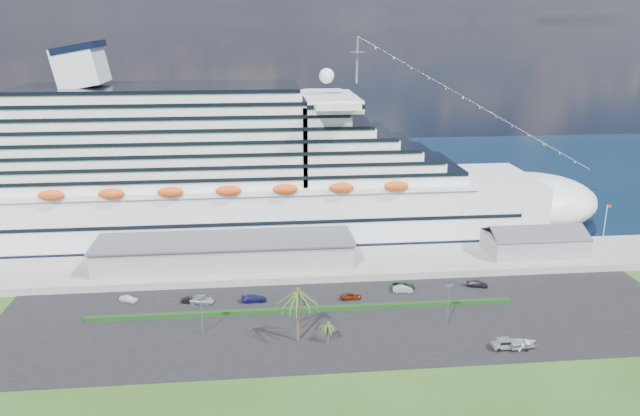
{
  "coord_description": "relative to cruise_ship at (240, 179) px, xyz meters",
  "views": [
    {
      "loc": [
        -16.57,
        -100.99,
        57.81
      ],
      "look_at": [
        -3.21,
        30.0,
        18.18
      ],
      "focal_mm": 35.0,
      "sensor_mm": 36.0,
      "label": 1
    }
  ],
  "objects": [
    {
      "name": "parked_car_4",
      "position": [
        24.1,
        -43.05,
        -15.82
      ],
      "size": [
        4.54,
        2.05,
        1.51
      ],
      "primitive_type": "imported",
      "rotation": [
        0.0,
        0.0,
        1.63
      ],
      "color": "#64240D",
      "rests_on": "asphalt_lot"
    },
    {
      "name": "hedge",
      "position": [
        13.53,
        -48.0,
        -16.12
      ],
      "size": [
        88.0,
        1.1,
        0.9
      ],
      "primitive_type": "cube",
      "color": "black",
      "rests_on": "asphalt_lot"
    },
    {
      "name": "parked_car_1",
      "position": [
        -10.18,
        -41.26,
        -15.94
      ],
      "size": [
        3.84,
        1.34,
        1.26
      ],
      "primitive_type": "imported",
      "rotation": [
        0.0,
        0.0,
        1.57
      ],
      "color": "black",
      "rests_on": "asphalt_lot"
    },
    {
      "name": "lamp_post_right",
      "position": [
        41.53,
        -56.0,
        -11.35
      ],
      "size": [
        1.6,
        0.35,
        8.27
      ],
      "color": "gray",
      "rests_on": "asphalt_lot"
    },
    {
      "name": "port_shed",
      "position": [
        73.53,
        -24.0,
        -12.3
      ],
      "size": [
        24.0,
        12.31,
        7.37
      ],
      "color": "gray",
      "rests_on": "wharf"
    },
    {
      "name": "cruise_ship",
      "position": [
        0.0,
        0.0,
        0.0
      ],
      "size": [
        191.0,
        38.0,
        54.0
      ],
      "color": "silver",
      "rests_on": "ground"
    },
    {
      "name": "asphalt_lot",
      "position": [
        21.53,
        -53.0,
        -16.63
      ],
      "size": [
        140.0,
        38.0,
        0.12
      ],
      "primitive_type": "cube",
      "color": "black",
      "rests_on": "ground"
    },
    {
      "name": "ground",
      "position": [
        21.53,
        -64.0,
        -16.69
      ],
      "size": [
        420.0,
        420.0,
        0.0
      ],
      "primitive_type": "plane",
      "color": "#294717",
      "rests_on": "ground"
    },
    {
      "name": "parked_car_0",
      "position": [
        -23.46,
        -39.4,
        -15.9
      ],
      "size": [
        4.27,
        2.92,
        1.35
      ],
      "primitive_type": "imported",
      "rotation": [
        0.0,
        0.0,
        1.2
      ],
      "color": "white",
      "rests_on": "asphalt_lot"
    },
    {
      "name": "lamp_post_left",
      "position": [
        -6.47,
        -56.0,
        -11.35
      ],
      "size": [
        1.6,
        0.35,
        8.27
      ],
      "color": "gray",
      "rests_on": "asphalt_lot"
    },
    {
      "name": "parked_car_7",
      "position": [
        53.51,
        -39.41,
        -15.88
      ],
      "size": [
        5.18,
        3.36,
        1.39
      ],
      "primitive_type": "imported",
      "rotation": [
        0.0,
        0.0,
        1.25
      ],
      "color": "black",
      "rests_on": "asphalt_lot"
    },
    {
      "name": "parked_car_3",
      "position": [
        3.3,
        -42.13,
        -15.81
      ],
      "size": [
        5.36,
        2.29,
        1.54
      ],
      "primitive_type": "imported",
      "rotation": [
        0.0,
        0.0,
        1.6
      ],
      "color": "#171A52",
      "rests_on": "asphalt_lot"
    },
    {
      "name": "pickup_truck",
      "position": [
        49.36,
        -67.03,
        -15.49
      ],
      "size": [
        5.65,
        2.26,
        1.98
      ],
      "color": "black",
      "rests_on": "asphalt_lot"
    },
    {
      "name": "wharf",
      "position": [
        21.53,
        -24.0,
        -15.79
      ],
      "size": [
        240.0,
        20.0,
        1.8
      ],
      "primitive_type": "cube",
      "color": "gray",
      "rests_on": "ground"
    },
    {
      "name": "water",
      "position": [
        21.53,
        66.0,
        -16.68
      ],
      "size": [
        420.0,
        160.0,
        0.02
      ],
      "primitive_type": "cube",
      "color": "black",
      "rests_on": "ground"
    },
    {
      "name": "parked_car_5",
      "position": [
        36.13,
        -40.55,
        -15.85
      ],
      "size": [
        4.54,
        1.99,
        1.45
      ],
      "primitive_type": "imported",
      "rotation": [
        0.0,
        0.0,
        1.47
      ],
      "color": "#AAACB1",
      "rests_on": "asphalt_lot"
    },
    {
      "name": "boat_trailer",
      "position": [
        52.14,
        -67.42,
        -15.37
      ],
      "size": [
        6.54,
        4.75,
        1.82
      ],
      "color": "gray",
      "rests_on": "asphalt_lot"
    },
    {
      "name": "palm_tall",
      "position": [
        11.53,
        -60.0,
        -7.49
      ],
      "size": [
        8.82,
        8.82,
        11.13
      ],
      "color": "#47301E",
      "rests_on": "ground"
    },
    {
      "name": "parked_car_2",
      "position": [
        -7.71,
        -41.84,
        -15.87
      ],
      "size": [
        5.38,
        3.15,
        1.41
      ],
      "primitive_type": "imported",
      "rotation": [
        0.0,
        0.0,
        1.4
      ],
      "color": "#A0A5A9",
      "rests_on": "asphalt_lot"
    },
    {
      "name": "terminal_building",
      "position": [
        -3.47,
        -24.0,
        -11.68
      ],
      "size": [
        61.0,
        15.0,
        6.3
      ],
      "color": "gray",
      "rests_on": "wharf"
    },
    {
      "name": "parked_car_6",
      "position": [
        36.62,
        -39.03,
        -15.85
      ],
      "size": [
        5.53,
        3.27,
        1.44
      ],
      "primitive_type": "imported",
      "rotation": [
        0.0,
        0.0,
        1.39
      ],
      "color": "black",
      "rests_on": "asphalt_lot"
    },
    {
      "name": "palm_short",
      "position": [
        17.03,
        -61.5,
        -13.03
      ],
      "size": [
        3.53,
        3.53,
        4.56
      ],
      "color": "#47301E",
      "rests_on": "ground"
    },
    {
      "name": "flagpole",
      "position": [
        91.57,
        -24.0,
        -8.43
      ],
      "size": [
        1.08,
        0.16,
        12.0
      ],
      "color": "silver",
      "rests_on": "wharf"
    }
  ]
}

